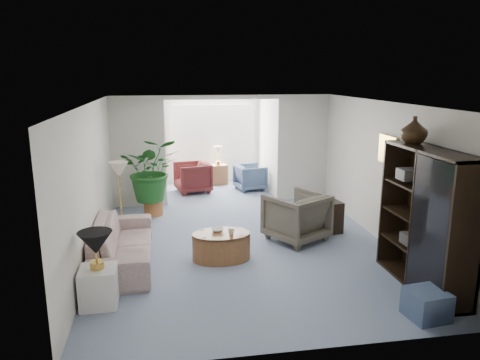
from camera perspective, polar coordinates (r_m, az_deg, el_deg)
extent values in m
plane|color=#8694B0|center=(7.97, 0.72, -8.70)|extent=(6.00, 6.00, 0.00)
plane|color=#8694B0|center=(11.84, -2.80, -1.39)|extent=(2.60, 2.60, 0.00)
cube|color=silver|center=(10.44, -12.58, 3.37)|extent=(1.20, 0.12, 2.50)
cube|color=silver|center=(10.91, 7.80, 3.97)|extent=(1.20, 0.12, 2.50)
cube|color=silver|center=(10.38, -2.22, 10.28)|extent=(2.60, 0.12, 0.10)
cube|color=white|center=(12.63, -3.45, 5.99)|extent=(2.20, 0.02, 1.50)
cube|color=white|center=(12.60, -3.44, 5.98)|extent=(2.20, 0.02, 1.50)
cube|color=#BAB095|center=(8.21, 18.07, 3.63)|extent=(0.04, 0.50, 0.40)
imported|color=beige|center=(7.56, -14.44, -7.68)|extent=(0.92, 2.28, 0.66)
cube|color=white|center=(6.38, -17.22, -12.61)|extent=(0.47, 0.47, 0.51)
cone|color=black|center=(6.15, -17.60, -7.50)|extent=(0.44, 0.44, 0.30)
cone|color=#F3E0C1|center=(8.68, -14.90, 1.29)|extent=(0.36, 0.36, 0.28)
cylinder|color=#965836|center=(7.52, -2.34, -8.26)|extent=(0.99, 0.99, 0.45)
imported|color=white|center=(7.52, -2.83, -6.23)|extent=(0.21, 0.21, 0.05)
imported|color=beige|center=(7.35, -1.09, -6.50)|extent=(0.10, 0.10, 0.09)
imported|color=#6A6354|center=(8.35, 7.04, -4.58)|extent=(1.29, 1.30, 0.88)
cube|color=black|center=(8.88, 10.82, -4.57)|extent=(0.56, 0.48, 0.60)
cube|color=black|center=(6.87, 22.19, -4.58)|extent=(0.48, 1.78, 1.98)
imported|color=#301F10|center=(7.05, 20.91, 5.86)|extent=(0.38, 0.38, 0.39)
cube|color=#4B5E81|center=(6.29, 22.28, -14.17)|extent=(0.50, 0.50, 0.36)
cylinder|color=#AC6332|center=(9.98, -10.75, -3.42)|extent=(0.40, 0.40, 0.32)
imported|color=#1E581F|center=(9.78, -10.96, 1.30)|extent=(1.22, 1.06, 1.36)
imported|color=#4B5E81|center=(11.89, 1.29, 0.34)|extent=(0.85, 0.84, 0.66)
imported|color=maroon|center=(11.70, -5.94, 0.32)|extent=(0.99, 0.97, 0.77)
cube|color=#965836|center=(12.52, -2.73, 0.70)|extent=(0.50, 0.43, 0.54)
cube|color=black|center=(6.61, 23.52, -8.60)|extent=(0.30, 0.26, 0.16)
cube|color=#5F5D59|center=(7.07, 20.39, 0.68)|extent=(0.30, 0.26, 0.16)
cube|color=#373432|center=(7.10, 20.81, -6.87)|extent=(0.30, 0.26, 0.16)
cube|color=#43413E|center=(6.64, 22.87, -4.34)|extent=(0.30, 0.26, 0.16)
cube|color=#28221F|center=(6.35, 24.27, -1.02)|extent=(0.30, 0.26, 0.16)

